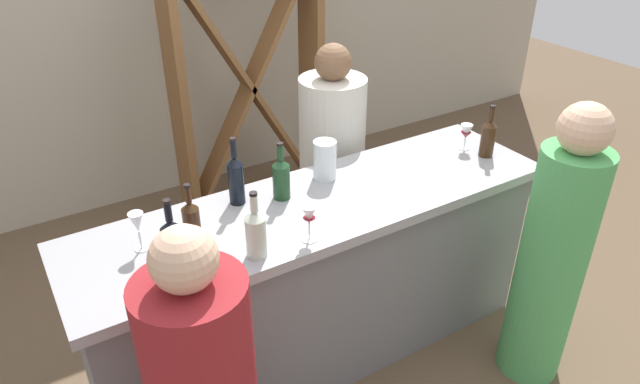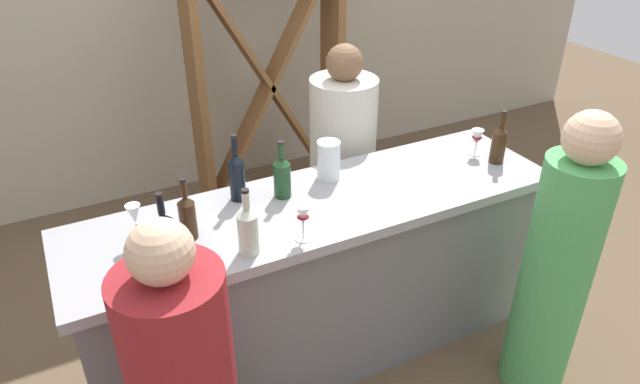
{
  "view_description": "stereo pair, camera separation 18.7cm",
  "coord_description": "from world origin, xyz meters",
  "px_view_note": "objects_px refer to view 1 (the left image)",
  "views": [
    {
      "loc": [
        -1.19,
        -1.93,
        2.32
      ],
      "look_at": [
        0.0,
        0.0,
        1.0
      ],
      "focal_mm": 32.23,
      "sensor_mm": 36.0,
      "label": 1
    },
    {
      "loc": [
        -1.03,
        -2.02,
        2.32
      ],
      "look_at": [
        0.0,
        0.0,
        1.0
      ],
      "focal_mm": 32.23,
      "sensor_mm": 36.0,
      "label": 2
    }
  ],
  "objects_px": {
    "wine_bottle_rightmost_olive_green": "(281,177)",
    "wine_glass_near_center": "(466,133)",
    "wine_glass_near_left": "(309,217)",
    "person_right_guest": "(332,176)",
    "wine_glass_near_right": "(137,224)",
    "wine_bottle_far_right_amber_brown": "(488,137)",
    "wine_bottle_second_left_amber_brown": "(192,222)",
    "wine_bottle_second_right_near_black": "(236,179)",
    "wine_bottle_center_clear_pale": "(256,232)",
    "wine_rack": "(249,87)",
    "water_pitcher": "(325,160)",
    "wine_bottle_leftmost_near_black": "(173,243)",
    "person_center_guest": "(552,259)"
  },
  "relations": [
    {
      "from": "wine_bottle_leftmost_near_black",
      "to": "wine_glass_near_right",
      "type": "height_order",
      "value": "wine_bottle_leftmost_near_black"
    },
    {
      "from": "wine_bottle_center_clear_pale",
      "to": "wine_rack",
      "type": "bearing_deg",
      "value": 65.41
    },
    {
      "from": "wine_glass_near_right",
      "to": "person_right_guest",
      "type": "height_order",
      "value": "person_right_guest"
    },
    {
      "from": "wine_glass_near_center",
      "to": "water_pitcher",
      "type": "relative_size",
      "value": 0.72
    },
    {
      "from": "wine_bottle_center_clear_pale",
      "to": "water_pitcher",
      "type": "height_order",
      "value": "wine_bottle_center_clear_pale"
    },
    {
      "from": "wine_rack",
      "to": "water_pitcher",
      "type": "height_order",
      "value": "wine_rack"
    },
    {
      "from": "wine_bottle_second_left_amber_brown",
      "to": "water_pitcher",
      "type": "distance_m",
      "value": 0.78
    },
    {
      "from": "wine_bottle_leftmost_near_black",
      "to": "person_right_guest",
      "type": "xyz_separation_m",
      "value": [
        1.19,
        0.73,
        -0.39
      ]
    },
    {
      "from": "wine_glass_near_left",
      "to": "wine_glass_near_center",
      "type": "distance_m",
      "value": 1.2
    },
    {
      "from": "wine_bottle_center_clear_pale",
      "to": "wine_glass_near_left",
      "type": "distance_m",
      "value": 0.23
    },
    {
      "from": "wine_rack",
      "to": "wine_glass_near_left",
      "type": "distance_m",
      "value": 1.99
    },
    {
      "from": "wine_rack",
      "to": "person_center_guest",
      "type": "bearing_deg",
      "value": -78.86
    },
    {
      "from": "wine_bottle_second_left_amber_brown",
      "to": "wine_bottle_second_right_near_black",
      "type": "relative_size",
      "value": 0.85
    },
    {
      "from": "wine_bottle_rightmost_olive_green",
      "to": "wine_glass_near_center",
      "type": "relative_size",
      "value": 1.97
    },
    {
      "from": "water_pitcher",
      "to": "person_center_guest",
      "type": "relative_size",
      "value": 0.13
    },
    {
      "from": "wine_bottle_rightmost_olive_green",
      "to": "wine_bottle_far_right_amber_brown",
      "type": "relative_size",
      "value": 0.99
    },
    {
      "from": "wine_bottle_second_right_near_black",
      "to": "wine_glass_near_center",
      "type": "distance_m",
      "value": 1.29
    },
    {
      "from": "wine_bottle_leftmost_near_black",
      "to": "wine_glass_near_right",
      "type": "relative_size",
      "value": 1.8
    },
    {
      "from": "wine_bottle_far_right_amber_brown",
      "to": "wine_glass_near_left",
      "type": "distance_m",
      "value": 1.21
    },
    {
      "from": "wine_bottle_rightmost_olive_green",
      "to": "wine_rack",
      "type": "bearing_deg",
      "value": 69.92
    },
    {
      "from": "wine_rack",
      "to": "water_pitcher",
      "type": "bearing_deg",
      "value": -101.04
    },
    {
      "from": "wine_bottle_center_clear_pale",
      "to": "wine_bottle_rightmost_olive_green",
      "type": "height_order",
      "value": "wine_bottle_center_clear_pale"
    },
    {
      "from": "wine_glass_near_center",
      "to": "person_right_guest",
      "type": "distance_m",
      "value": 0.83
    },
    {
      "from": "wine_bottle_far_right_amber_brown",
      "to": "water_pitcher",
      "type": "bearing_deg",
      "value": 164.32
    },
    {
      "from": "wine_bottle_second_right_near_black",
      "to": "wine_bottle_center_clear_pale",
      "type": "bearing_deg",
      "value": -104.16
    },
    {
      "from": "wine_rack",
      "to": "wine_bottle_leftmost_near_black",
      "type": "height_order",
      "value": "wine_rack"
    },
    {
      "from": "wine_glass_near_center",
      "to": "water_pitcher",
      "type": "distance_m",
      "value": 0.83
    },
    {
      "from": "wine_bottle_second_right_near_black",
      "to": "person_right_guest",
      "type": "xyz_separation_m",
      "value": [
        0.78,
        0.41,
        -0.4
      ]
    },
    {
      "from": "wine_glass_near_left",
      "to": "person_center_guest",
      "type": "distance_m",
      "value": 1.21
    },
    {
      "from": "wine_bottle_far_right_amber_brown",
      "to": "wine_bottle_second_left_amber_brown",
      "type": "bearing_deg",
      "value": 178.16
    },
    {
      "from": "wine_glass_near_center",
      "to": "wine_bottle_center_clear_pale",
      "type": "bearing_deg",
      "value": -168.65
    },
    {
      "from": "wine_bottle_far_right_amber_brown",
      "to": "wine_glass_near_right",
      "type": "bearing_deg",
      "value": 176.09
    },
    {
      "from": "wine_glass_near_left",
      "to": "wine_glass_near_center",
      "type": "relative_size",
      "value": 1.12
    },
    {
      "from": "wine_bottle_center_clear_pale",
      "to": "wine_glass_near_left",
      "type": "xyz_separation_m",
      "value": [
        0.23,
        -0.02,
        0.0
      ]
    },
    {
      "from": "wine_bottle_center_clear_pale",
      "to": "wine_bottle_far_right_amber_brown",
      "type": "xyz_separation_m",
      "value": [
        1.43,
        0.16,
        -0.0
      ]
    },
    {
      "from": "wine_bottle_second_left_amber_brown",
      "to": "wine_glass_near_center",
      "type": "xyz_separation_m",
      "value": [
        1.57,
        0.07,
        -0.01
      ]
    },
    {
      "from": "wine_bottle_center_clear_pale",
      "to": "person_right_guest",
      "type": "height_order",
      "value": "person_right_guest"
    },
    {
      "from": "wine_bottle_far_right_amber_brown",
      "to": "person_right_guest",
      "type": "height_order",
      "value": "person_right_guest"
    },
    {
      "from": "wine_bottle_far_right_amber_brown",
      "to": "wine_bottle_center_clear_pale",
      "type": "bearing_deg",
      "value": -173.65
    },
    {
      "from": "wine_glass_near_right",
      "to": "person_center_guest",
      "type": "distance_m",
      "value": 1.88
    },
    {
      "from": "wine_bottle_rightmost_olive_green",
      "to": "wine_bottle_far_right_amber_brown",
      "type": "xyz_separation_m",
      "value": [
        1.13,
        -0.19,
        0.0
      ]
    },
    {
      "from": "wine_bottle_second_right_near_black",
      "to": "wine_glass_near_left",
      "type": "distance_m",
      "value": 0.45
    },
    {
      "from": "wine_bottle_leftmost_near_black",
      "to": "person_right_guest",
      "type": "height_order",
      "value": "person_right_guest"
    },
    {
      "from": "wine_bottle_far_right_amber_brown",
      "to": "wine_glass_near_center",
      "type": "xyz_separation_m",
      "value": [
        -0.04,
        0.12,
        -0.01
      ]
    },
    {
      "from": "wine_bottle_far_right_amber_brown",
      "to": "wine_bottle_leftmost_near_black",
      "type": "bearing_deg",
      "value": -177.64
    },
    {
      "from": "wine_glass_near_center",
      "to": "water_pitcher",
      "type": "height_order",
      "value": "water_pitcher"
    },
    {
      "from": "wine_bottle_second_right_near_black",
      "to": "wine_bottle_far_right_amber_brown",
      "type": "bearing_deg",
      "value": -10.83
    },
    {
      "from": "wine_glass_near_left",
      "to": "person_right_guest",
      "type": "distance_m",
      "value": 1.13
    },
    {
      "from": "wine_bottle_second_left_amber_brown",
      "to": "water_pitcher",
      "type": "height_order",
      "value": "wine_bottle_second_left_amber_brown"
    },
    {
      "from": "wine_bottle_center_clear_pale",
      "to": "wine_glass_near_center",
      "type": "relative_size",
      "value": 2.03
    }
  ]
}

